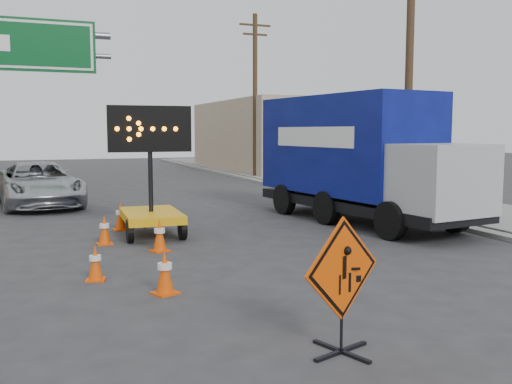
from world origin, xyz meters
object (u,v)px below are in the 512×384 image
construction_sign (342,282)px  arrow_board (151,207)px  box_truck (359,165)px  pickup_truck (38,184)px

construction_sign → arrow_board: arrow_board is taller
construction_sign → arrow_board: size_ratio=0.51×
arrow_board → box_truck: bearing=2.9°
construction_sign → box_truck: bearing=38.8°
construction_sign → pickup_truck: construction_sign is taller
construction_sign → pickup_truck: 16.01m
arrow_board → pickup_truck: (-2.63, 7.18, 0.05)m
arrow_board → construction_sign: bearing=-83.4°
pickup_truck → construction_sign: bearing=-85.5°
pickup_truck → box_truck: bearing=-46.5°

